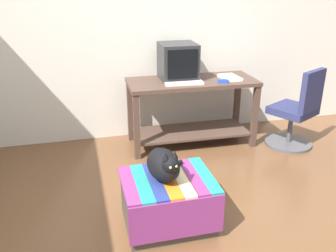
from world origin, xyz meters
The scene contains 10 objects.
ground_plane centered at (0.00, 0.00, 0.00)m, with size 14.00×14.00×0.00m, color brown.
back_wall centered at (0.00, 2.05, 1.30)m, with size 8.00×0.10×2.60m, color silver.
desk centered at (0.52, 1.60, 0.50)m, with size 1.39×0.59×0.74m.
tv_monitor centered at (0.38, 1.68, 0.93)m, with size 0.39×0.40×0.38m.
keyboard centered at (0.39, 1.47, 0.75)m, with size 0.40×0.15×0.02m, color beige.
book centered at (0.93, 1.55, 0.75)m, with size 0.18×0.27×0.03m, color white.
ottoman_with_blanket centered at (-0.10, 0.22, 0.20)m, with size 0.68×0.56×0.39m.
cat centered at (-0.13, 0.22, 0.52)m, with size 0.34×0.39×0.28m.
office_chair centered at (1.61, 1.24, 0.39)m, with size 0.57×0.57×0.89m.
stapler centered at (0.79, 1.41, 0.76)m, with size 0.04×0.11×0.04m, color #2342B7.
Camera 1 is at (-0.67, -2.04, 1.77)m, focal length 39.05 mm.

